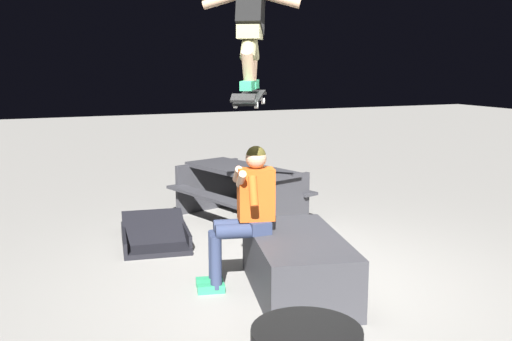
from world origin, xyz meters
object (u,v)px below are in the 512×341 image
Objects in this scene: ledge_box_main at (298,265)px; person_sitting_on_ledge at (244,209)px; picnic_table_back at (240,185)px; kicker_ramp at (155,239)px; skater_airborne at (251,19)px; skateboard at (250,98)px.

ledge_box_main is 1.12× the size of person_sitting_on_ledge.
picnic_table_back is at bearing -20.50° from person_sitting_on_ledge.
skater_airborne is at bearing -164.13° from kicker_ramp.
person_sitting_on_ledge reaches higher than picnic_table_back.
skater_airborne is (0.05, -0.03, 0.69)m from skateboard.
skateboard is 2.61m from kicker_ramp.
skateboard reaches higher than ledge_box_main.
skater_airborne is at bearing -166.21° from person_sitting_on_ledge.
skateboard reaches higher than picnic_table_back.
person_sitting_on_ledge is 1.24× the size of skater_airborne.
skater_airborne is at bearing 160.80° from picnic_table_back.
person_sitting_on_ledge is at bearing 13.79° from skater_airborne.
skater_airborne is 0.55× the size of picnic_table_back.
skateboard is 0.49× the size of picnic_table_back.
ledge_box_main is 2.22m from kicker_ramp.
person_sitting_on_ledge reaches higher than ledge_box_main.
skater_airborne is at bearing -29.59° from skateboard.
skateboard reaches higher than kicker_ramp.
skater_airborne is 3.29m from picnic_table_back.
picnic_table_back is at bearing -19.42° from skateboard.
ledge_box_main is at bearing 170.02° from picnic_table_back.
ledge_box_main is 1.39× the size of skater_airborne.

